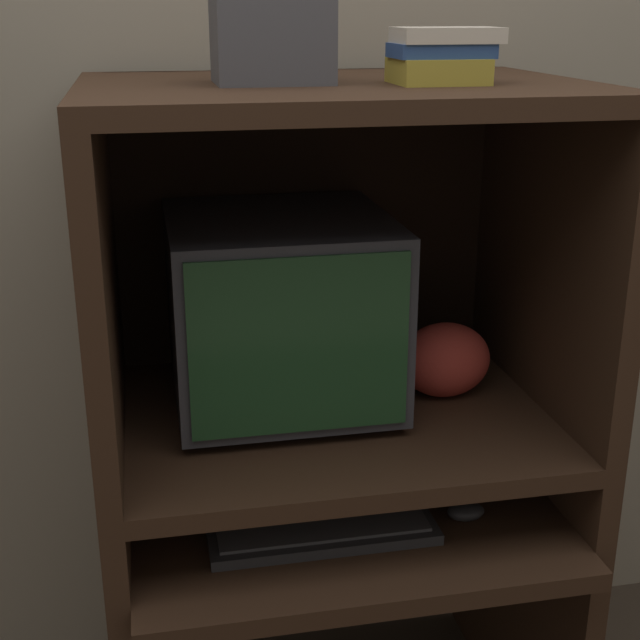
# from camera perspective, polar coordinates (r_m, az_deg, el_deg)

# --- Properties ---
(wall_back) EXTENTS (6.00, 0.06, 2.60)m
(wall_back) POSITION_cam_1_polar(r_m,az_deg,el_deg) (2.00, -1.46, 12.14)
(wall_back) COLOR gray
(wall_back) RESTS_ON ground_plane
(desk_base) EXTENTS (0.89, 0.73, 0.64)m
(desk_base) POSITION_cam_1_polar(r_m,az_deg,el_deg) (1.93, 1.16, -17.30)
(desk_base) COLOR #382316
(desk_base) RESTS_ON ground_plane
(desk_monitor_shelf) EXTENTS (0.89, 0.66, 0.17)m
(desk_monitor_shelf) POSITION_cam_1_polar(r_m,az_deg,el_deg) (1.78, 0.90, -6.87)
(desk_monitor_shelf) COLOR #382316
(desk_monitor_shelf) RESTS_ON desk_base
(hutch_upper) EXTENTS (0.89, 0.66, 0.63)m
(hutch_upper) POSITION_cam_1_polar(r_m,az_deg,el_deg) (1.67, 0.73, 7.65)
(hutch_upper) COLOR #382316
(hutch_upper) RESTS_ON desk_monitor_shelf
(crt_monitor) EXTENTS (0.42, 0.44, 0.38)m
(crt_monitor) POSITION_cam_1_polar(r_m,az_deg,el_deg) (1.73, -2.55, 0.71)
(crt_monitor) COLOR #333338
(crt_monitor) RESTS_ON desk_monitor_shelf
(keyboard) EXTENTS (0.42, 0.17, 0.03)m
(keyboard) POSITION_cam_1_polar(r_m,az_deg,el_deg) (1.68, 0.07, -13.11)
(keyboard) COLOR #2D2D30
(keyboard) RESTS_ON desk_base
(mouse) EXTENTS (0.07, 0.05, 0.03)m
(mouse) POSITION_cam_1_polar(r_m,az_deg,el_deg) (1.74, 9.31, -12.00)
(mouse) COLOR #28282B
(mouse) RESTS_ON desk_base
(snack_bag) EXTENTS (0.19, 0.14, 0.15)m
(snack_bag) POSITION_cam_1_polar(r_m,az_deg,el_deg) (1.82, 7.98, -2.54)
(snack_bag) COLOR #BC382D
(snack_bag) RESTS_ON desk_monitor_shelf
(book_stack) EXTENTS (0.18, 0.13, 0.09)m
(book_stack) POSITION_cam_1_polar(r_m,az_deg,el_deg) (1.57, 7.75, 16.38)
(book_stack) COLOR gold
(book_stack) RESTS_ON hutch_upper
(storage_box) EXTENTS (0.19, 0.16, 0.14)m
(storage_box) POSITION_cam_1_polar(r_m,az_deg,el_deg) (1.57, -3.14, 17.36)
(storage_box) COLOR #4C4C51
(storage_box) RESTS_ON hutch_upper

